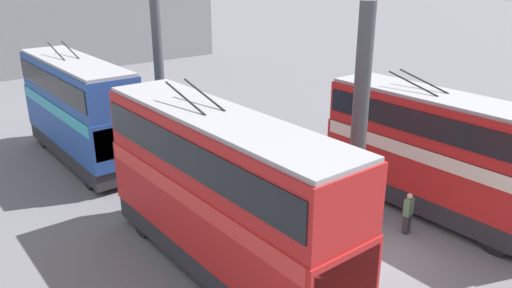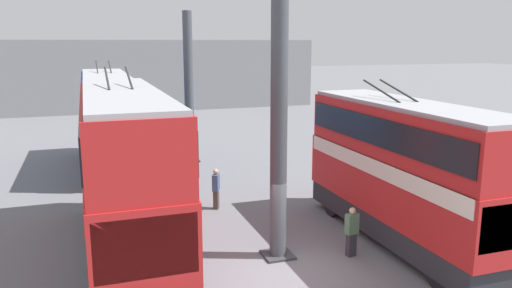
{
  "view_description": "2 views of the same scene",
  "coord_description": "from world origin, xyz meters",
  "px_view_note": "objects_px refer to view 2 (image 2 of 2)",
  "views": [
    {
      "loc": [
        -8.87,
        12.51,
        9.74
      ],
      "look_at": [
        6.62,
        0.24,
        2.45
      ],
      "focal_mm": 35.0,
      "sensor_mm": 36.0,
      "label": 1
    },
    {
      "loc": [
        -12.84,
        5.62,
        6.89
      ],
      "look_at": [
        5.61,
        -0.7,
        2.89
      ],
      "focal_mm": 35.0,
      "sensor_mm": 36.0,
      "label": 2
    }
  ],
  "objects_px": {
    "person_by_left_row": "(352,231)",
    "person_aisle_midway": "(216,188)",
    "bus_left_near": "(406,164)",
    "oil_drum": "(151,150)",
    "bus_right_near": "(126,165)",
    "bus_right_far": "(107,115)"
  },
  "relations": [
    {
      "from": "person_by_left_row",
      "to": "person_aisle_midway",
      "type": "distance_m",
      "value": 6.72
    },
    {
      "from": "bus_left_near",
      "to": "person_by_left_row",
      "type": "height_order",
      "value": "bus_left_near"
    },
    {
      "from": "person_aisle_midway",
      "to": "oil_drum",
      "type": "bearing_deg",
      "value": 125.05
    },
    {
      "from": "person_aisle_midway",
      "to": "bus_left_near",
      "type": "bearing_deg",
      "value": -18.43
    },
    {
      "from": "bus_right_near",
      "to": "bus_right_far",
      "type": "relative_size",
      "value": 1.09
    },
    {
      "from": "bus_right_far",
      "to": "person_by_left_row",
      "type": "relative_size",
      "value": 5.91
    },
    {
      "from": "bus_left_near",
      "to": "bus_right_near",
      "type": "relative_size",
      "value": 0.89
    },
    {
      "from": "bus_left_near",
      "to": "bus_right_near",
      "type": "xyz_separation_m",
      "value": [
        1.81,
        9.14,
        0.29
      ]
    },
    {
      "from": "bus_left_near",
      "to": "oil_drum",
      "type": "relative_size",
      "value": 10.64
    },
    {
      "from": "bus_left_near",
      "to": "bus_right_near",
      "type": "distance_m",
      "value": 9.32
    },
    {
      "from": "bus_left_near",
      "to": "oil_drum",
      "type": "bearing_deg",
      "value": 22.42
    },
    {
      "from": "person_by_left_row",
      "to": "oil_drum",
      "type": "height_order",
      "value": "person_by_left_row"
    },
    {
      "from": "bus_left_near",
      "to": "oil_drum",
      "type": "xyz_separation_m",
      "value": [
        16.08,
        6.64,
        -2.35
      ]
    },
    {
      "from": "oil_drum",
      "to": "bus_right_far",
      "type": "bearing_deg",
      "value": 125.03
    },
    {
      "from": "oil_drum",
      "to": "bus_right_near",
      "type": "bearing_deg",
      "value": 170.04
    },
    {
      "from": "person_by_left_row",
      "to": "oil_drum",
      "type": "relative_size",
      "value": 1.86
    },
    {
      "from": "person_by_left_row",
      "to": "person_aisle_midway",
      "type": "relative_size",
      "value": 0.96
    },
    {
      "from": "person_aisle_midway",
      "to": "bus_right_far",
      "type": "bearing_deg",
      "value": 141.42
    },
    {
      "from": "bus_right_far",
      "to": "bus_left_near",
      "type": "bearing_deg",
      "value": -147.45
    },
    {
      "from": "person_by_left_row",
      "to": "oil_drum",
      "type": "bearing_deg",
      "value": -175.47
    },
    {
      "from": "bus_right_far",
      "to": "person_by_left_row",
      "type": "distance_m",
      "value": 16.46
    },
    {
      "from": "person_by_left_row",
      "to": "person_aisle_midway",
      "type": "xyz_separation_m",
      "value": [
        6.02,
        3.0,
        0.04
      ]
    }
  ]
}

